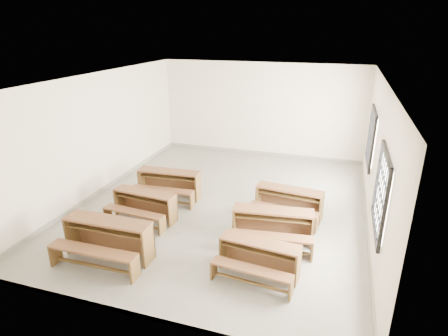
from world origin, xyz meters
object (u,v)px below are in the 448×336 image
(desk_set_0, at_px, (107,236))
(desk_set_3, at_px, (259,256))
(desk_set_5, at_px, (288,201))
(desk_set_1, at_px, (144,204))
(desk_set_4, at_px, (272,224))
(desk_set_2, at_px, (169,182))

(desk_set_0, distance_m, desk_set_3, 2.97)
(desk_set_0, height_order, desk_set_5, desk_set_0)
(desk_set_3, xyz_separation_m, desk_set_5, (0.18, 2.41, 0.03))
(desk_set_1, relative_size, desk_set_4, 0.91)
(desk_set_2, bearing_deg, desk_set_4, -28.00)
(desk_set_5, bearing_deg, desk_set_1, -153.70)
(desk_set_1, relative_size, desk_set_3, 1.03)
(desk_set_1, xyz_separation_m, desk_set_4, (3.08, -0.11, 0.04))
(desk_set_0, relative_size, desk_set_4, 1.01)
(desk_set_0, distance_m, desk_set_4, 3.34)
(desk_set_3, bearing_deg, desk_set_1, 163.49)
(desk_set_3, height_order, desk_set_5, desk_set_5)
(desk_set_0, xyz_separation_m, desk_set_2, (-0.07, 2.89, -0.03))
(desk_set_1, bearing_deg, desk_set_0, -81.44)
(desk_set_1, xyz_separation_m, desk_set_2, (0.03, 1.28, 0.03))
(desk_set_1, height_order, desk_set_4, desk_set_4)
(desk_set_0, bearing_deg, desk_set_5, 41.05)
(desk_set_3, bearing_deg, desk_set_2, 145.86)
(desk_set_2, bearing_deg, desk_set_5, -5.73)
(desk_set_1, xyz_separation_m, desk_set_3, (3.05, -1.25, -0.01))
(desk_set_3, bearing_deg, desk_set_0, -167.17)
(desk_set_2, distance_m, desk_set_5, 3.20)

